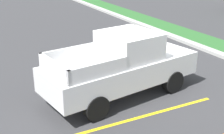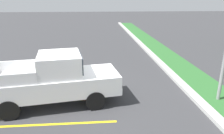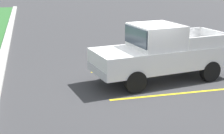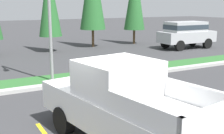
% 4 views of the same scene
% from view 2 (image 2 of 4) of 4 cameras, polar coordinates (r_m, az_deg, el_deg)
% --- Properties ---
extents(ground_plane, '(120.00, 120.00, 0.00)m').
position_cam_2_polar(ground_plane, '(9.36, -8.87, -8.48)').
color(ground_plane, '#38383A').
extents(parking_line_near, '(0.12, 4.80, 0.01)m').
position_cam_2_polar(parking_line_near, '(10.57, -13.66, -5.54)').
color(parking_line_near, yellow).
rests_on(parking_line_near, ground).
extents(parking_line_far, '(0.12, 4.80, 0.01)m').
position_cam_2_polar(parking_line_far, '(7.87, -17.00, -14.59)').
color(parking_line_far, yellow).
rests_on(parking_line_far, ground).
extents(curb_strip, '(56.00, 0.40, 0.15)m').
position_cam_2_polar(curb_strip, '(10.22, 20.50, -6.62)').
color(curb_strip, '#B2B2AD').
rests_on(curb_strip, ground).
extents(grass_median, '(56.00, 1.80, 0.06)m').
position_cam_2_polar(grass_median, '(10.75, 25.83, -6.38)').
color(grass_median, '#2D662D').
rests_on(grass_median, ground).
extents(pickup_truck_main, '(2.69, 5.46, 2.10)m').
position_cam_2_polar(pickup_truck_main, '(8.77, -15.28, -3.36)').
color(pickup_truck_main, black).
rests_on(pickup_truck_main, ground).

